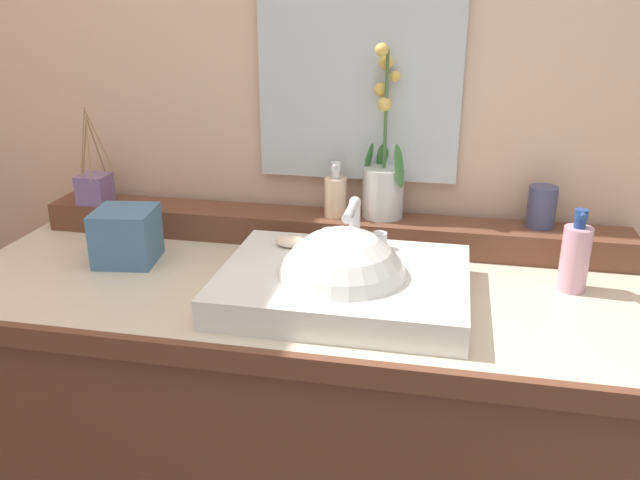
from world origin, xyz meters
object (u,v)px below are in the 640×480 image
sink_basin (343,289)px  reed_diffuser (95,188)px  soap_dispenser (335,195)px  soap_bar (291,241)px  potted_plant (383,178)px  lotion_bottle (575,257)px  tissue_box (126,236)px  tumbler_cup (542,207)px

sink_basin → reed_diffuser: 0.76m
soap_dispenser → reed_diffuser: bearing=-178.3°
soap_bar → potted_plant: (0.17, 0.22, 0.09)m
sink_basin → reed_diffuser: bearing=157.0°
soap_bar → reed_diffuser: bearing=162.3°
soap_bar → lotion_bottle: lotion_bottle is taller
soap_dispenser → lotion_bottle: soap_dispenser is taller
tissue_box → soap_bar: bearing=1.7°
reed_diffuser → lotion_bottle: size_ratio=1.40×
soap_bar → tumbler_cup: size_ratio=0.73×
soap_bar → soap_dispenser: 0.21m
sink_basin → soap_bar: sink_basin is taller
potted_plant → reed_diffuser: 0.74m
sink_basin → tumbler_cup: 0.53m
sink_basin → tumbler_cup: (0.40, 0.33, 0.09)m
soap_bar → lotion_bottle: 0.59m
soap_bar → soap_dispenser: (0.06, 0.20, 0.05)m
lotion_bottle → reed_diffuser: bearing=172.6°
sink_basin → tissue_box: bearing=168.5°
reed_diffuser → tissue_box: bearing=-46.7°
soap_bar → reed_diffuser: (-0.56, 0.18, 0.04)m
reed_diffuser → lotion_bottle: 1.16m
soap_dispenser → lotion_bottle: bearing=-17.6°
soap_dispenser → reed_diffuser: size_ratio=0.54×
tumbler_cup → reed_diffuser: bearing=-178.0°
potted_plant → lotion_bottle: (0.42, -0.19, -0.09)m
reed_diffuser → tumbler_cup: bearing=2.0°
sink_basin → tumbler_cup: sink_basin is taller
potted_plant → soap_dispenser: bearing=-169.5°
potted_plant → soap_dispenser: potted_plant is taller
tumbler_cup → sink_basin: bearing=-140.4°
soap_bar → reed_diffuser: 0.59m
sink_basin → soap_bar: size_ratio=6.99×
soap_dispenser → reed_diffuser: (-0.62, -0.02, -0.01)m
soap_dispenser → reed_diffuser: reed_diffuser is taller
sink_basin → potted_plant: potted_plant is taller
potted_plant → lotion_bottle: size_ratio=2.32×
soap_bar → lotion_bottle: size_ratio=0.40×
sink_basin → lotion_bottle: 0.48m
soap_bar → tumbler_cup: (0.54, 0.22, 0.04)m
soap_dispenser → lotion_bottle: size_ratio=0.76×
soap_dispenser → tumbler_cup: size_ratio=1.38×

